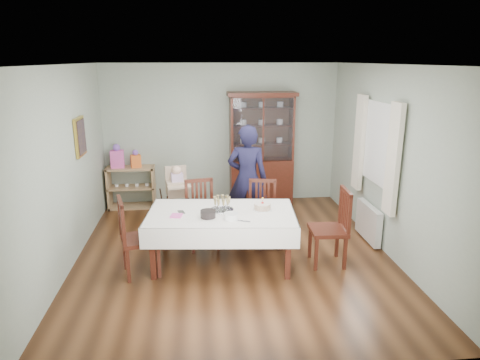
{
  "coord_description": "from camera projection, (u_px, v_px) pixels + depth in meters",
  "views": [
    {
      "loc": [
        -0.5,
        -5.72,
        2.77
      ],
      "look_at": [
        0.12,
        0.2,
        1.08
      ],
      "focal_mm": 32.0,
      "sensor_mm": 36.0,
      "label": 1
    }
  ],
  "objects": [
    {
      "name": "high_chair",
      "position": [
        178.0,
        204.0,
        7.2
      ],
      "size": [
        0.56,
        0.56,
        1.08
      ],
      "rotation": [
        0.0,
        0.0,
        0.19
      ],
      "color": "black",
      "rests_on": "floor"
    },
    {
      "name": "curtain_right",
      "position": [
        359.0,
        143.0,
        6.99
      ],
      "size": [
        0.07,
        0.3,
        1.55
      ],
      "primitive_type": "cube",
      "color": "silver",
      "rests_on": "room_shell"
    },
    {
      "name": "plate_stack_white",
      "position": [
        231.0,
        216.0,
        5.55
      ],
      "size": [
        0.2,
        0.2,
        0.08
      ],
      "primitive_type": "cylinder",
      "rotation": [
        0.0,
        0.0,
        0.02
      ],
      "color": "white",
      "rests_on": "dining_table"
    },
    {
      "name": "chair_far_right",
      "position": [
        262.0,
        225.0,
        6.59
      ],
      "size": [
        0.51,
        0.51,
        0.98
      ],
      "rotation": [
        0.0,
        0.0,
        -0.18
      ],
      "color": "#481912",
      "rests_on": "floor"
    },
    {
      "name": "gift_bag_orange",
      "position": [
        136.0,
        159.0,
        8.02
      ],
      "size": [
        0.21,
        0.17,
        0.33
      ],
      "color": "orange",
      "rests_on": "sideboard"
    },
    {
      "name": "plate_stack_dark",
      "position": [
        208.0,
        214.0,
        5.61
      ],
      "size": [
        0.24,
        0.24,
        0.1
      ],
      "primitive_type": "cylinder",
      "rotation": [
        0.0,
        0.0,
        0.22
      ],
      "color": "black",
      "rests_on": "dining_table"
    },
    {
      "name": "birthday_cake",
      "position": [
        262.0,
        207.0,
        5.88
      ],
      "size": [
        0.26,
        0.26,
        0.18
      ],
      "color": "white",
      "rests_on": "dining_table"
    },
    {
      "name": "china_cabinet",
      "position": [
        261.0,
        148.0,
        8.21
      ],
      "size": [
        1.3,
        0.48,
        2.18
      ],
      "color": "#481912",
      "rests_on": "floor"
    },
    {
      "name": "woman",
      "position": [
        247.0,
        178.0,
        6.98
      ],
      "size": [
        0.71,
        0.53,
        1.77
      ],
      "primitive_type": "imported",
      "rotation": [
        0.0,
        0.0,
        2.97
      ],
      "color": "black",
      "rests_on": "floor"
    },
    {
      "name": "cake_knife",
      "position": [
        239.0,
        221.0,
        5.49
      ],
      "size": [
        0.28,
        0.13,
        0.01
      ],
      "primitive_type": "cube",
      "rotation": [
        0.0,
        0.0,
        -0.37
      ],
      "color": "silver",
      "rests_on": "dining_table"
    },
    {
      "name": "radiator",
      "position": [
        368.0,
        222.0,
        6.71
      ],
      "size": [
        0.1,
        0.8,
        0.55
      ],
      "primitive_type": "cube",
      "color": "white",
      "rests_on": "floor"
    },
    {
      "name": "sideboard",
      "position": [
        132.0,
        187.0,
        8.18
      ],
      "size": [
        0.9,
        0.38,
        0.8
      ],
      "color": "tan",
      "rests_on": "floor"
    },
    {
      "name": "cutlery",
      "position": [
        179.0,
        212.0,
        5.8
      ],
      "size": [
        0.13,
        0.17,
        0.01
      ],
      "primitive_type": null,
      "rotation": [
        0.0,
        0.0,
        0.24
      ],
      "color": "silver",
      "rests_on": "dining_table"
    },
    {
      "name": "room_shell",
      "position": [
        230.0,
        134.0,
        6.33
      ],
      "size": [
        5.0,
        5.0,
        5.0
      ],
      "color": "#9EAA99",
      "rests_on": "floor"
    },
    {
      "name": "floor",
      "position": [
        233.0,
        254.0,
        6.29
      ],
      "size": [
        5.0,
        5.0,
        0.0
      ],
      "primitive_type": "plane",
      "color": "#593319",
      "rests_on": "ground"
    },
    {
      "name": "gift_bag_pink",
      "position": [
        117.0,
        157.0,
        7.97
      ],
      "size": [
        0.26,
        0.18,
        0.45
      ],
      "color": "#E554AD",
      "rests_on": "sideboard"
    },
    {
      "name": "dining_table",
      "position": [
        222.0,
        238.0,
        5.92
      ],
      "size": [
        2.1,
        1.34,
        0.76
      ],
      "rotation": [
        0.0,
        0.0,
        -0.1
      ],
      "color": "#481912",
      "rests_on": "floor"
    },
    {
      "name": "napkin_stack",
      "position": [
        176.0,
        216.0,
        5.66
      ],
      "size": [
        0.17,
        0.17,
        0.02
      ],
      "primitive_type": "cube",
      "rotation": [
        0.0,
        0.0,
        -0.2
      ],
      "color": "#E554AD",
      "rests_on": "dining_table"
    },
    {
      "name": "chair_far_left",
      "position": [
        202.0,
        227.0,
        6.49
      ],
      "size": [
        0.54,
        0.54,
        1.02
      ],
      "rotation": [
        0.0,
        0.0,
        0.2
      ],
      "color": "#481912",
      "rests_on": "floor"
    },
    {
      "name": "curtain_left",
      "position": [
        393.0,
        160.0,
        5.8
      ],
      "size": [
        0.07,
        0.3,
        1.55
      ],
      "primitive_type": "cube",
      "color": "silver",
      "rests_on": "room_shell"
    },
    {
      "name": "chair_end_right",
      "position": [
        329.0,
        242.0,
        5.94
      ],
      "size": [
        0.51,
        0.51,
        1.07
      ],
      "rotation": [
        0.0,
        0.0,
        -1.62
      ],
      "color": "#481912",
      "rests_on": "floor"
    },
    {
      "name": "chair_end_left",
      "position": [
        139.0,
        252.0,
        5.65
      ],
      "size": [
        0.58,
        0.58,
        1.06
      ],
      "rotation": [
        0.0,
        0.0,
        1.83
      ],
      "color": "#481912",
      "rests_on": "floor"
    },
    {
      "name": "window",
      "position": [
        379.0,
        144.0,
        6.37
      ],
      "size": [
        0.04,
        1.02,
        1.22
      ],
      "primitive_type": "cube",
      "color": "white",
      "rests_on": "room_shell"
    },
    {
      "name": "picture_frame",
      "position": [
        80.0,
        137.0,
        6.38
      ],
      "size": [
        0.04,
        0.48,
        0.58
      ],
      "primitive_type": "cube",
      "color": "gold",
      "rests_on": "room_shell"
    },
    {
      "name": "champagne_tray",
      "position": [
        222.0,
        206.0,
        5.86
      ],
      "size": [
        0.33,
        0.33,
        0.2
      ],
      "color": "silver",
      "rests_on": "dining_table"
    }
  ]
}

